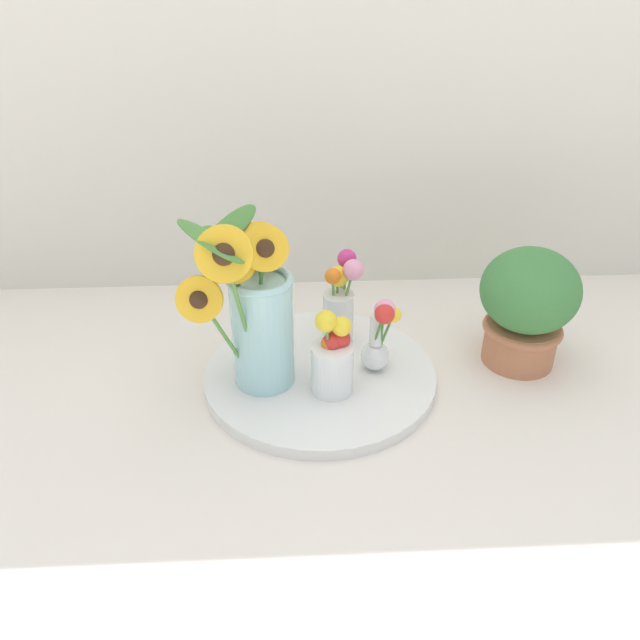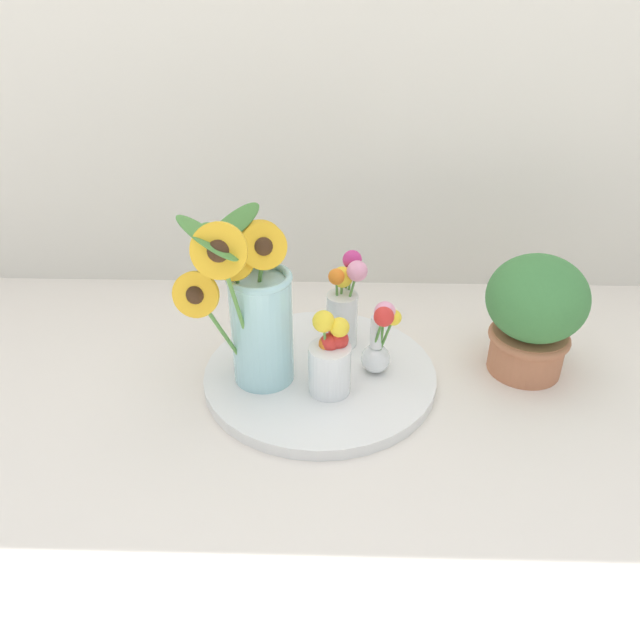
% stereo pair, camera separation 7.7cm
% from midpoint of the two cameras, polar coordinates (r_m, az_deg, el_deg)
% --- Properties ---
extents(ground_plane, '(6.00, 6.00, 0.00)m').
position_cam_midpoint_polar(ground_plane, '(1.19, -0.12, -7.09)').
color(ground_plane, silver).
extents(serving_tray, '(0.45, 0.45, 0.02)m').
position_cam_midpoint_polar(serving_tray, '(1.23, 1.80, -5.12)').
color(serving_tray, white).
rests_on(serving_tray, ground_plane).
extents(mason_jar_sunflowers, '(0.20, 0.27, 0.36)m').
position_cam_midpoint_polar(mason_jar_sunflowers, '(1.12, -3.98, 0.74)').
color(mason_jar_sunflowers, '#9ED1D6').
rests_on(mason_jar_sunflowers, serving_tray).
extents(vase_small_center, '(0.08, 0.08, 0.17)m').
position_cam_midpoint_polar(vase_small_center, '(1.13, 2.89, -3.57)').
color(vase_small_center, white).
rests_on(vase_small_center, serving_tray).
extents(vase_bulb_right, '(0.07, 0.08, 0.16)m').
position_cam_midpoint_polar(vase_bulb_right, '(1.18, 7.34, -1.80)').
color(vase_bulb_right, white).
rests_on(vase_bulb_right, serving_tray).
extents(vase_small_back, '(0.08, 0.09, 0.20)m').
position_cam_midpoint_polar(vase_small_back, '(1.26, 3.97, 1.54)').
color(vase_small_back, white).
rests_on(vase_small_back, serving_tray).
extents(potted_plant, '(0.19, 0.19, 0.25)m').
position_cam_midpoint_polar(potted_plant, '(1.27, 20.65, 0.63)').
color(potted_plant, '#B7704C').
rests_on(potted_plant, ground_plane).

